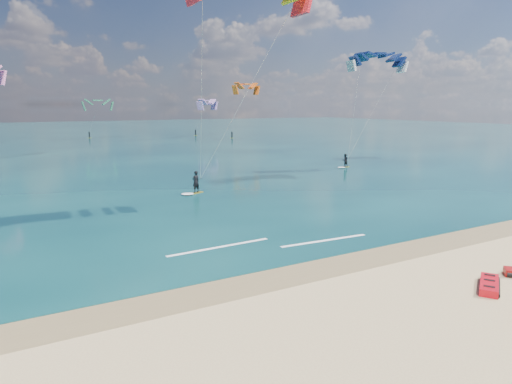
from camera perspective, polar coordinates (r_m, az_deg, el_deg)
ground at (r=54.57m, az=-17.97°, el=2.50°), size 320.00×320.00×0.00m
wet_sand_strip at (r=20.62m, az=3.94°, el=-10.36°), size 320.00×2.40×0.01m
sea at (r=117.72m, az=-24.39°, el=6.31°), size 320.00×200.00×0.04m
packed_kite_left at (r=21.50m, az=27.09°, el=-10.69°), size 2.51×2.12×0.37m
kitesurfer_main at (r=35.85m, az=-4.23°, el=14.21°), size 9.98×7.90×18.51m
kitesurfer_far at (r=55.68m, az=13.28°, el=11.16°), size 8.81×3.97×14.55m
shoreline_foam at (r=24.86m, az=1.90°, el=-6.49°), size 11.28×2.34×0.01m
distant_kites at (r=90.97m, az=-25.69°, el=8.55°), size 87.99×48.53×12.16m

